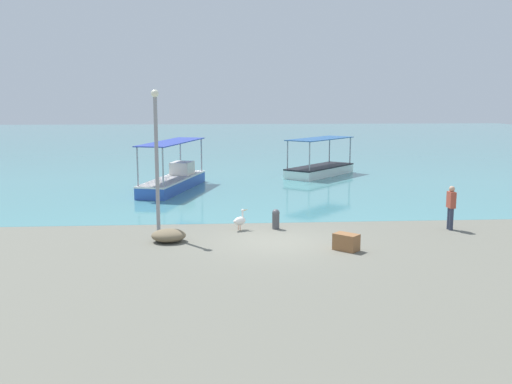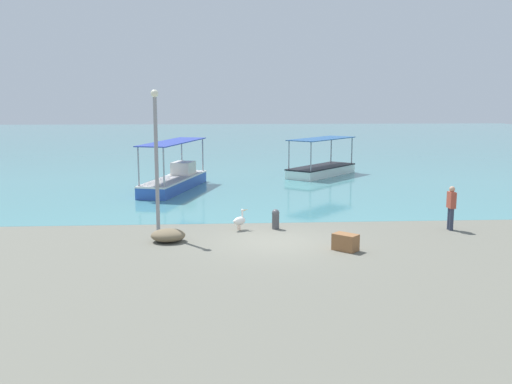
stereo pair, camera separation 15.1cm
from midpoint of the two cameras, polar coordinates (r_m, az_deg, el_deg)
ground at (r=20.08m, az=2.07°, el=-4.96°), size 120.00×120.00×0.00m
harbor_water at (r=67.57m, az=-2.01°, el=5.12°), size 110.00×90.00×0.00m
fishing_boat_far_right at (r=37.30m, az=6.67°, el=2.39°), size 5.19×5.54×2.42m
fishing_boat_outer at (r=31.70m, az=-7.95°, el=1.30°), size 3.42×7.14×2.65m
pelican at (r=21.70m, az=-1.45°, el=-2.86°), size 0.66×0.63×0.80m
lamp_post at (r=20.88m, az=-9.74°, el=3.79°), size 0.28×0.28×5.27m
mooring_bollard at (r=21.90m, az=2.17°, el=-2.65°), size 0.29×0.29×0.77m
fisherman_standing at (r=22.87m, az=19.11°, el=-1.39°), size 0.23×0.41×1.69m
net_pile at (r=20.22m, az=-8.57°, el=-4.31°), size 1.21×1.03×0.45m
cargo_crate at (r=19.09m, az=9.16°, el=-4.98°), size 0.91×0.90×0.56m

